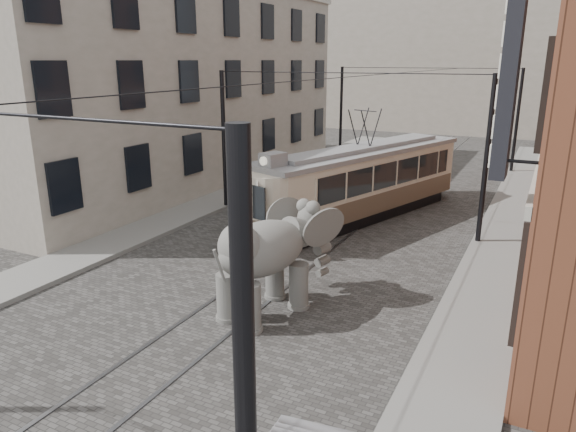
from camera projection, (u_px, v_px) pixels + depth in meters
The scene contains 9 objects.
ground at pixel (272, 278), 16.12m from camera, with size 120.00×120.00×0.00m, color #494643.
tram_rails at pixel (272, 277), 16.11m from camera, with size 1.54×80.00×0.02m, color slate, non-canonical shape.
sidewalk_right at pixel (477, 317), 13.51m from camera, with size 2.00×60.00×0.15m, color slate.
sidewalk_left at pixel (113, 243), 18.90m from camera, with size 2.00×60.00×0.15m, color slate.
stucco_building at pixel (179, 88), 27.99m from camera, with size 7.00×24.00×10.00m, color gray.
distant_block at pixel (478, 53), 48.35m from camera, with size 28.00×10.00×14.00m, color gray.
catenary at pixel (330, 155), 19.63m from camera, with size 11.00×30.20×6.00m, color black, non-canonical shape.
tram at pixel (363, 165), 21.55m from camera, with size 2.35×11.38×4.52m, color beige, non-canonical shape.
elephant at pixel (263, 264), 13.47m from camera, with size 2.50×4.55×2.78m, color #615F5A, non-canonical shape.
Camera 1 is at (7.15, -13.09, 6.41)m, focal length 32.77 mm.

